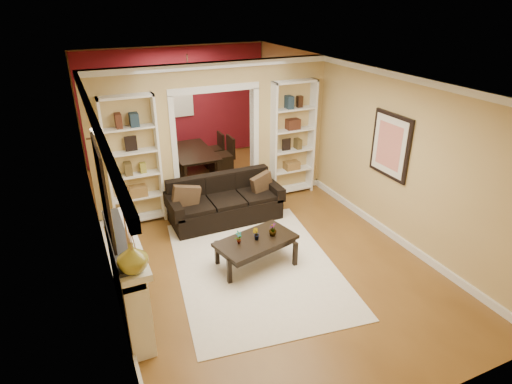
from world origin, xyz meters
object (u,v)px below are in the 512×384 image
coffee_table (256,252)px  dining_table (194,162)px  bookshelf_left (133,162)px  bookshelf_right (292,139)px  fireplace (130,279)px  sofa (225,200)px

coffee_table → dining_table: size_ratio=0.74×
coffee_table → bookshelf_left: bookshelf_left is taller
coffee_table → bookshelf_left: bearing=108.6°
bookshelf_right → dining_table: (-1.54, 1.78, -0.87)m
coffee_table → bookshelf_right: size_ratio=0.52×
bookshelf_right → dining_table: bearing=130.9°
coffee_table → bookshelf_right: bookshelf_right is taller
bookshelf_left → bookshelf_right: (3.10, 0.00, 0.00)m
bookshelf_left → bookshelf_right: same height
bookshelf_right → dining_table: 2.51m
coffee_table → bookshelf_right: bearing=36.6°
bookshelf_right → fireplace: (-3.64, -2.53, -0.57)m
sofa → coffee_table: 1.55m
dining_table → coffee_table: bearing=177.0°
bookshelf_left → bookshelf_right: 3.10m
sofa → fireplace: (-1.97, -1.95, 0.18)m
sofa → fireplace: fireplace is taller
bookshelf_right → fireplace: 4.47m
coffee_table → sofa: bearing=73.0°
bookshelf_left → bookshelf_right: size_ratio=1.00×
coffee_table → bookshelf_right: (1.75, 2.12, 0.93)m
sofa → coffee_table: bearing=-93.1°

